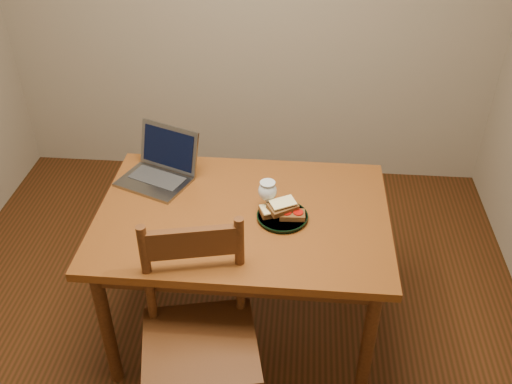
# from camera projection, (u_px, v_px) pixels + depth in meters

# --- Properties ---
(floor) EXTENTS (3.20, 3.20, 0.02)m
(floor) POSITION_uv_depth(u_px,v_px,m) (221.00, 339.00, 2.91)
(floor) COLOR black
(floor) RESTS_ON ground
(table) EXTENTS (1.30, 0.90, 0.74)m
(table) POSITION_uv_depth(u_px,v_px,m) (243.00, 228.00, 2.59)
(table) COLOR #51260D
(table) RESTS_ON floor
(chair) EXTENTS (0.54, 0.52, 0.49)m
(chair) POSITION_uv_depth(u_px,v_px,m) (199.00, 331.00, 2.27)
(chair) COLOR #351C0B
(chair) RESTS_ON floor
(plate) EXTENTS (0.23, 0.23, 0.02)m
(plate) POSITION_uv_depth(u_px,v_px,m) (282.00, 217.00, 2.50)
(plate) COLOR black
(plate) RESTS_ON table
(sandwich_cheese) EXTENTS (0.14, 0.11, 0.04)m
(sandwich_cheese) POSITION_uv_depth(u_px,v_px,m) (274.00, 210.00, 2.50)
(sandwich_cheese) COLOR #381E0C
(sandwich_cheese) RESTS_ON plate
(sandwich_tomato) EXTENTS (0.11, 0.07, 0.03)m
(sandwich_tomato) POSITION_uv_depth(u_px,v_px,m) (292.00, 214.00, 2.48)
(sandwich_tomato) COLOR #381E0C
(sandwich_tomato) RESTS_ON plate
(sandwich_top) EXTENTS (0.15, 0.13, 0.04)m
(sandwich_top) POSITION_uv_depth(u_px,v_px,m) (283.00, 206.00, 2.48)
(sandwich_top) COLOR #381E0C
(sandwich_top) RESTS_ON plate
(milk_glass) EXTENTS (0.08, 0.08, 0.16)m
(milk_glass) POSITION_uv_depth(u_px,v_px,m) (267.00, 197.00, 2.51)
(milk_glass) COLOR white
(milk_glass) RESTS_ON table
(laptop) EXTENTS (0.41, 0.39, 0.23)m
(laptop) POSITION_uv_depth(u_px,v_px,m) (161.00, 166.00, 2.74)
(laptop) COLOR slate
(laptop) RESTS_ON table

